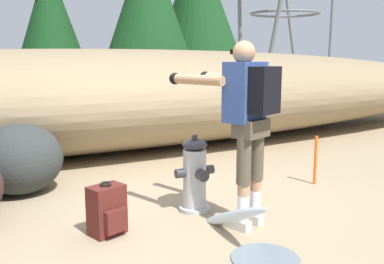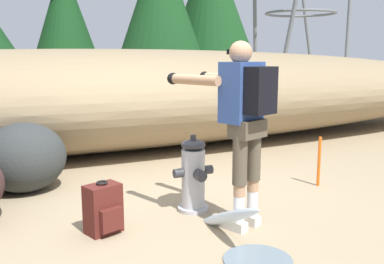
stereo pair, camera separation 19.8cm
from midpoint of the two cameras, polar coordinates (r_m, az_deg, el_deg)
name	(u,v)px [view 2 (the right image)]	position (r m, az deg, el deg)	size (l,w,h in m)	color
ground_plane	(191,213)	(4.44, 1.23, -10.61)	(56.00, 56.00, 0.04)	#998466
dirt_embankment	(110,99)	(7.32, -9.99, 4.31)	(17.76, 3.20, 1.65)	#897556
fire_hydrant	(193,176)	(4.34, 1.50, -5.86)	(0.41, 0.36, 0.78)	#B2B2B7
hydrant_water_jet	(232,226)	(3.75, 6.92, -12.32)	(0.53, 1.32, 0.58)	silver
utility_worker	(242,111)	(3.83, 8.08, 2.78)	(0.73, 1.04, 1.68)	beige
spare_backpack	(103,209)	(3.91, -10.19, -10.03)	(0.35, 0.34, 0.47)	#511E19
boulder_small	(24,157)	(5.26, -20.36, -3.18)	(0.95, 0.86, 0.80)	#2D3131
survey_stake	(319,161)	(5.41, 17.48, -3.74)	(0.04, 0.04, 0.60)	#E55914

